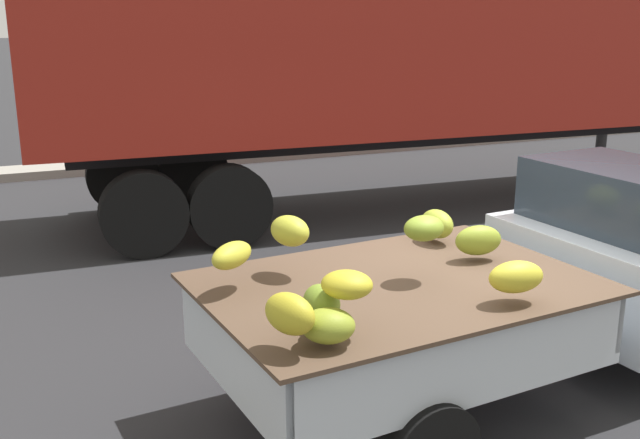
{
  "coord_description": "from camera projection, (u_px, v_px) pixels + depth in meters",
  "views": [
    {
      "loc": [
        -3.31,
        -4.56,
        2.88
      ],
      "look_at": [
        -1.15,
        0.47,
        1.37
      ],
      "focal_mm": 41.38,
      "sensor_mm": 36.0,
      "label": 1
    }
  ],
  "objects": [
    {
      "name": "pickup_truck",
      "position": [
        587.0,
        268.0,
        6.08
      ],
      "size": [
        4.91,
        2.23,
        1.7
      ],
      "rotation": [
        0.0,
        0.0,
        0.09
      ],
      "color": "silver",
      "rests_on": "ground"
    },
    {
      "name": "curb_strip",
      "position": [
        188.0,
        161.0,
        14.85
      ],
      "size": [
        80.0,
        0.8,
        0.16
      ],
      "primitive_type": "cube",
      "color": "gray",
      "rests_on": "ground"
    },
    {
      "name": "ground",
      "position": [
        471.0,
        379.0,
        6.06
      ],
      "size": [
        220.0,
        220.0,
        0.0
      ],
      "primitive_type": "plane",
      "color": "#28282B"
    },
    {
      "name": "semi_trailer",
      "position": [
        434.0,
        40.0,
        11.17
      ],
      "size": [
        12.1,
        3.1,
        3.95
      ],
      "rotation": [
        0.0,
        0.0,
        -0.04
      ],
      "color": "maroon",
      "rests_on": "ground"
    }
  ]
}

